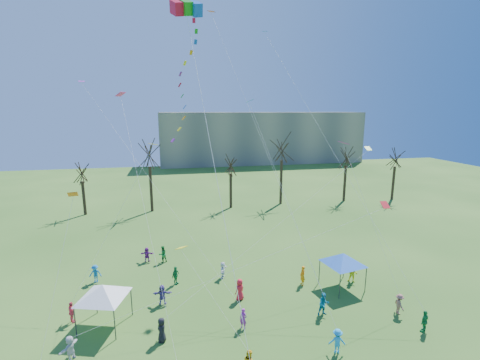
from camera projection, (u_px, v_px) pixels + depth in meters
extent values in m
cube|color=gray|center=(261.00, 137.00, 101.26)|extent=(60.00, 14.00, 15.00)
cylinder|color=black|center=(84.00, 198.00, 50.34)|extent=(0.44, 0.44, 5.15)
cylinder|color=black|center=(151.00, 189.00, 51.93)|extent=(0.44, 0.44, 7.10)
cylinder|color=black|center=(231.00, 191.00, 53.99)|extent=(0.44, 0.44, 5.65)
cylinder|color=black|center=(281.00, 182.00, 56.05)|extent=(0.44, 0.44, 7.47)
cylinder|color=black|center=(345.00, 184.00, 57.99)|extent=(0.44, 0.44, 6.20)
cylinder|color=black|center=(393.00, 183.00, 58.89)|extent=(0.44, 0.44, 5.94)
cube|color=red|center=(177.00, 8.00, 22.30)|extent=(0.95, 1.42, 1.28)
cube|color=#128915|center=(186.00, 8.00, 22.42)|extent=(0.95, 1.42, 1.28)
cube|color=blue|center=(195.00, 9.00, 22.54)|extent=(0.95, 1.42, 1.28)
cylinder|color=white|center=(217.00, 178.00, 18.69)|extent=(0.02, 0.02, 23.06)
cylinder|color=#3F3F44|center=(75.00, 322.00, 23.14)|extent=(0.10, 0.10, 2.30)
cylinder|color=#3F3F44|center=(115.00, 325.00, 22.90)|extent=(0.10, 0.10, 2.30)
cylinder|color=#3F3F44|center=(96.00, 300.00, 25.91)|extent=(0.10, 0.10, 2.30)
cylinder|color=#3F3F44|center=(132.00, 302.00, 25.67)|extent=(0.10, 0.10, 2.30)
pyramid|color=white|center=(103.00, 291.00, 24.07)|extent=(4.20, 4.20, 0.98)
cylinder|color=#3F3F44|center=(340.00, 286.00, 27.97)|extent=(0.09, 0.09, 2.28)
cylinder|color=#3F3F44|center=(366.00, 279.00, 29.05)|extent=(0.09, 0.09, 2.28)
cylinder|color=#3F3F44|center=(319.00, 271.00, 30.51)|extent=(0.09, 0.09, 2.28)
cylinder|color=#3F3F44|center=(344.00, 266.00, 31.59)|extent=(0.09, 0.09, 2.28)
pyramid|color=blue|center=(343.00, 258.00, 29.45)|extent=(4.25, 4.25, 0.98)
imported|color=#1C9CE5|center=(337.00, 341.00, 21.73)|extent=(1.21, 0.89, 1.68)
imported|color=#1E8D44|center=(425.00, 321.00, 23.80)|extent=(1.04, 0.79, 1.65)
imported|color=silver|center=(70.00, 348.00, 21.10)|extent=(1.13, 1.60, 1.67)
imported|color=black|center=(162.00, 330.00, 22.81)|extent=(0.61, 0.89, 1.74)
imported|color=purple|center=(243.00, 319.00, 24.16)|extent=(0.67, 0.67, 1.56)
imported|color=#0B769B|center=(324.00, 304.00, 25.76)|extent=(0.93, 0.74, 1.82)
imported|color=#915C4F|center=(399.00, 304.00, 25.93)|extent=(0.70, 1.11, 1.63)
imported|color=#FF546D|center=(72.00, 312.00, 24.83)|extent=(0.90, 1.04, 1.67)
imported|color=#53428F|center=(162.00, 295.00, 27.22)|extent=(1.58, 0.62, 1.67)
imported|color=red|center=(240.00, 289.00, 27.85)|extent=(1.07, 0.98, 1.83)
imported|color=orange|center=(303.00, 276.00, 30.22)|extent=(0.44, 0.66, 1.80)
imported|color=#F3F219|center=(353.00, 273.00, 30.70)|extent=(1.05, 1.02, 1.71)
imported|color=#166CB2|center=(95.00, 274.00, 30.70)|extent=(1.16, 0.75, 1.69)
imported|color=#1D8640|center=(176.00, 275.00, 30.34)|extent=(0.91, 1.06, 1.71)
imported|color=white|center=(223.00, 270.00, 31.56)|extent=(0.99, 1.52, 1.57)
imported|color=#1B7C32|center=(163.00, 254.00, 34.78)|extent=(1.07, 0.98, 1.77)
imported|color=#802288|center=(147.00, 255.00, 34.92)|extent=(1.50, 0.71, 1.56)
cube|color=#DA580B|center=(73.00, 194.00, 21.66)|extent=(0.72, 0.80, 0.43)
cylinder|color=white|center=(57.00, 276.00, 20.11)|extent=(0.01, 0.01, 9.91)
cube|color=#F62997|center=(120.00, 94.00, 27.64)|extent=(0.93, 0.92, 0.35)
cylinder|color=white|center=(144.00, 205.00, 23.31)|extent=(0.01, 0.01, 20.43)
cube|color=yellow|center=(181.00, 248.00, 22.40)|extent=(0.92, 0.93, 0.31)
cylinder|color=white|center=(213.00, 298.00, 21.11)|extent=(0.01, 0.01, 7.57)
cube|color=#199CC1|center=(250.00, 101.00, 26.63)|extent=(0.69, 0.59, 0.27)
cylinder|color=white|center=(289.00, 206.00, 24.13)|extent=(0.01, 0.01, 17.66)
cube|color=#298AED|center=(265.00, 31.00, 34.81)|extent=(0.76, 0.81, 0.15)
cylinder|color=white|center=(330.00, 146.00, 29.26)|extent=(0.01, 0.01, 29.15)
cube|color=red|center=(385.00, 205.00, 23.56)|extent=(0.54, 0.61, 0.40)
cylinder|color=white|center=(236.00, 269.00, 22.28)|extent=(0.01, 0.01, 22.64)
cube|color=#8CF138|center=(368.00, 148.00, 33.81)|extent=(0.59, 0.70, 0.36)
cylinder|color=white|center=(285.00, 219.00, 28.27)|extent=(0.01, 0.01, 24.93)
cube|color=purple|center=(82.00, 81.00, 33.13)|extent=(0.79, 0.91, 0.19)
cylinder|color=white|center=(150.00, 178.00, 28.59)|extent=(0.01, 0.01, 26.43)
cube|color=#FF580D|center=(211.00, 11.00, 31.94)|extent=(0.83, 0.83, 0.16)
cylinder|color=white|center=(262.00, 140.00, 28.81)|extent=(0.01, 0.01, 27.36)
cube|color=#E02581|center=(344.00, 143.00, 26.28)|extent=(0.76, 0.60, 0.23)
cylinder|color=white|center=(372.00, 220.00, 26.05)|extent=(0.01, 0.01, 12.46)
cube|color=yellow|center=(153.00, 144.00, 26.21)|extent=(0.83, 0.74, 0.16)
cylinder|color=white|center=(113.00, 223.00, 25.47)|extent=(0.01, 0.01, 13.23)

